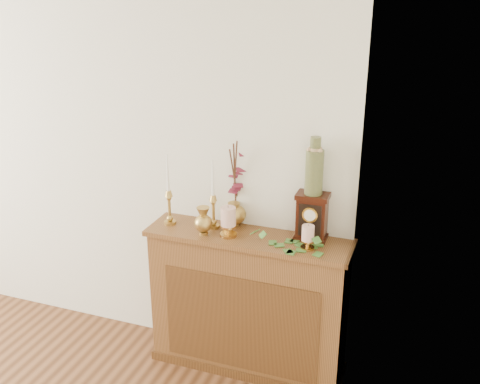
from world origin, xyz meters
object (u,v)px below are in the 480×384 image
at_px(mantel_clock, 312,217).
at_px(candlestick_left, 169,202).
at_px(ginger_jar, 237,185).
at_px(bud_vase, 203,221).
at_px(ceramic_vase, 314,169).
at_px(candlestick_center, 213,206).

bearing_deg(mantel_clock, candlestick_left, -174.36).
distance_m(candlestick_left, mantel_clock, 0.87).
height_order(ginger_jar, mantel_clock, ginger_jar).
bearing_deg(bud_vase, ceramic_vase, 15.20).
relative_size(bud_vase, ceramic_vase, 0.52).
bearing_deg(ginger_jar, bud_vase, -119.26).
height_order(candlestick_center, ceramic_vase, ceramic_vase).
relative_size(candlestick_left, mantel_clock, 1.61).
xyz_separation_m(bud_vase, mantel_clock, (0.61, 0.16, 0.05)).
distance_m(candlestick_center, ceramic_vase, 0.66).
xyz_separation_m(mantel_clock, ceramic_vase, (-0.00, 0.00, 0.29)).
height_order(candlestick_center, bud_vase, candlestick_center).
bearing_deg(candlestick_center, bud_vase, -99.87).
distance_m(candlestick_left, bud_vase, 0.27).
relative_size(candlestick_left, bud_vase, 2.59).
bearing_deg(ceramic_vase, mantel_clock, -89.51).
relative_size(candlestick_left, candlestick_center, 1.03).
bearing_deg(ceramic_vase, bud_vase, -164.80).
bearing_deg(candlestick_center, candlestick_left, -171.84).
xyz_separation_m(ginger_jar, ceramic_vase, (0.48, -0.06, 0.18)).
bearing_deg(candlestick_left, mantel_clock, 6.13).
xyz_separation_m(candlestick_center, mantel_clock, (0.59, 0.05, -0.01)).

